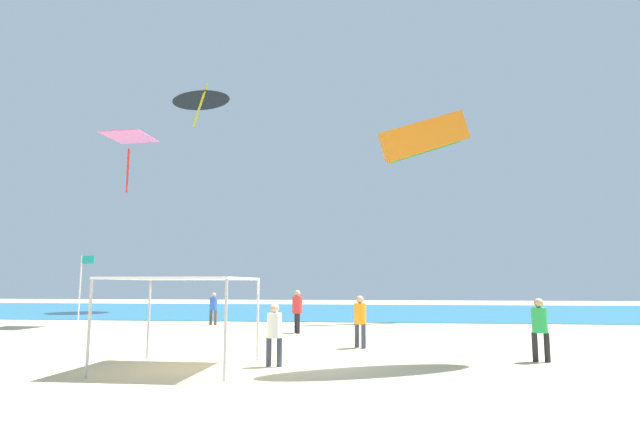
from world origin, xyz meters
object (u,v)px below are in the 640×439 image
at_px(person_near_tent, 274,329).
at_px(person_leftmost, 360,317).
at_px(person_far_shore, 540,324).
at_px(kite_diamond_pink, 129,140).
at_px(banner_flag, 82,286).
at_px(person_rightmost, 213,306).
at_px(person_central, 297,308).
at_px(kite_delta_black, 201,96).
at_px(canopy_tent, 184,281).
at_px(kite_parafoil_orange, 425,137).

relative_size(person_near_tent, person_leftmost, 0.93).
height_order(person_far_shore, kite_diamond_pink, kite_diamond_pink).
distance_m(person_leftmost, person_far_shore, 5.77).
distance_m(person_leftmost, banner_flag, 12.82).
bearing_deg(person_rightmost, person_central, -18.85).
distance_m(person_near_tent, person_central, 9.13).
bearing_deg(person_leftmost, kite_delta_black, -15.34).
height_order(person_far_shore, banner_flag, banner_flag).
distance_m(person_central, kite_diamond_pink, 14.12).
distance_m(canopy_tent, person_leftmost, 6.62).
height_order(person_leftmost, person_rightmost, person_leftmost).
relative_size(person_rightmost, kite_parafoil_orange, 0.30).
distance_m(person_rightmost, kite_delta_black, 22.59).
distance_m(person_central, person_far_shore, 11.05).
xyz_separation_m(canopy_tent, kite_delta_black, (-9.71, 26.90, 15.98)).
relative_size(canopy_tent, person_near_tent, 2.05).
relative_size(canopy_tent, banner_flag, 0.99).
xyz_separation_m(person_near_tent, kite_diamond_pink, (-11.02, 12.55, 9.28)).
bearing_deg(person_rightmost, person_near_tent, -46.67).
bearing_deg(kite_diamond_pink, banner_flag, 12.41).
height_order(person_near_tent, person_rightmost, person_rightmost).
xyz_separation_m(person_near_tent, person_leftmost, (2.15, 4.17, 0.07)).
relative_size(person_leftmost, banner_flag, 0.52).
distance_m(person_rightmost, kite_parafoil_orange, 15.97).
distance_m(person_far_shore, kite_diamond_pink, 23.25).
distance_m(person_leftmost, person_central, 5.75).
distance_m(person_rightmost, banner_flag, 7.06).
relative_size(banner_flag, kite_delta_black, 0.55).
bearing_deg(person_leftmost, person_central, -16.80).
height_order(person_rightmost, kite_diamond_pink, kite_diamond_pink).
height_order(person_leftmost, person_far_shore, person_leftmost).
bearing_deg(person_rightmost, kite_delta_black, 132.95).
distance_m(person_near_tent, person_leftmost, 4.69).
bearing_deg(person_rightmost, person_far_shore, -22.02).
relative_size(person_rightmost, person_far_shore, 0.97).
bearing_deg(kite_delta_black, person_leftmost, -167.51).
bearing_deg(person_far_shore, person_central, -33.74).
distance_m(person_leftmost, person_rightmost, 12.10).
bearing_deg(person_leftmost, person_near_tent, 104.75).
bearing_deg(banner_flag, canopy_tent, -45.55).
height_order(canopy_tent, kite_delta_black, kite_delta_black).
bearing_deg(canopy_tent, kite_delta_black, 109.86).
bearing_deg(kite_parafoil_orange, kite_diamond_pink, -11.28).
bearing_deg(kite_diamond_pink, canopy_tent, 36.70).
bearing_deg(person_far_shore, kite_diamond_pink, -22.04).
xyz_separation_m(person_central, banner_flag, (-9.37, -1.63, 0.96)).
distance_m(canopy_tent, person_rightmost, 14.13).
distance_m(canopy_tent, person_near_tent, 2.74).
relative_size(person_leftmost, kite_delta_black, 0.28).
distance_m(person_near_tent, kite_parafoil_orange, 20.36).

